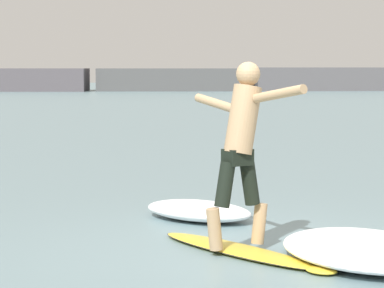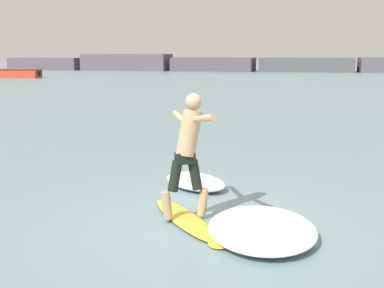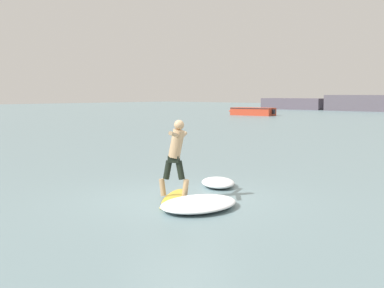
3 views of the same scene
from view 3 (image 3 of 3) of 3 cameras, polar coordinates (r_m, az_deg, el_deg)
ground_plane at (r=12.72m, az=-1.19°, el=-5.95°), size 200.00×200.00×0.00m
surfboard at (r=12.80m, az=-1.96°, el=-5.74°), size 1.68×2.23×0.19m
surfer at (r=12.65m, az=-1.71°, el=-0.79°), size 0.97×1.48×1.83m
fishing_boat_near_jetty at (r=60.10m, az=6.38°, el=3.50°), size 5.88×2.49×0.86m
wave_foam_at_tail at (r=14.45m, az=2.80°, el=-4.12°), size 1.67×1.67×0.22m
wave_foam_at_nose at (r=11.73m, az=0.73°, el=-6.38°), size 1.81×2.29×0.22m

